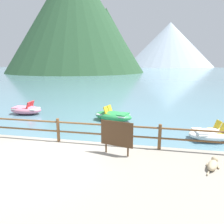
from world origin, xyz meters
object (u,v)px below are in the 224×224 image
pedal_boat_0 (113,116)px  pedal_boat_2 (26,110)px  sign_board (117,134)px  pedal_boat_1 (212,134)px  dog_resting (213,164)px

pedal_boat_0 → pedal_boat_2: bearing=175.7°
sign_board → pedal_boat_1: size_ratio=0.48×
pedal_boat_0 → pedal_boat_2: size_ratio=1.18×
dog_resting → pedal_boat_2: size_ratio=0.45×
dog_resting → pedal_boat_0: 7.47m
dog_resting → pedal_boat_0: size_ratio=0.38×
sign_board → dog_resting: (3.03, -0.39, -0.61)m
pedal_boat_1 → pedal_boat_2: bearing=166.3°
sign_board → pedal_boat_2: size_ratio=0.53×
sign_board → pedal_boat_0: (-1.28, 5.71, -0.82)m
pedal_boat_1 → sign_board: bearing=-138.7°
pedal_boat_0 → pedal_boat_1: size_ratio=1.07×
pedal_boat_0 → pedal_boat_1: pedal_boat_0 is taller
pedal_boat_0 → pedal_boat_1: bearing=-24.1°
pedal_boat_0 → pedal_boat_2: (-6.26, 0.47, -0.00)m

